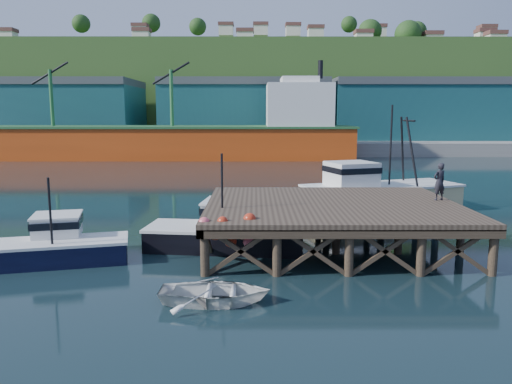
{
  "coord_description": "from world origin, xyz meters",
  "views": [
    {
      "loc": [
        1.78,
        -23.74,
        6.36
      ],
      "look_at": [
        1.84,
        2.0,
        2.32
      ],
      "focal_mm": 35.0,
      "sensor_mm": 36.0,
      "label": 1
    }
  ],
  "objects_px": {
    "boat_navy": "(56,244)",
    "dinghy": "(215,292)",
    "boat_black": "(227,230)",
    "dockworker": "(439,182)",
    "trawler": "(378,190)"
  },
  "relations": [
    {
      "from": "boat_navy",
      "to": "dinghy",
      "type": "height_order",
      "value": "boat_navy"
    },
    {
      "from": "trawler",
      "to": "boat_black",
      "type": "bearing_deg",
      "value": -155.03
    },
    {
      "from": "boat_navy",
      "to": "boat_black",
      "type": "bearing_deg",
      "value": 4.29
    },
    {
      "from": "boat_navy",
      "to": "dinghy",
      "type": "distance_m",
      "value": 8.76
    },
    {
      "from": "trawler",
      "to": "dinghy",
      "type": "distance_m",
      "value": 18.78
    },
    {
      "from": "boat_navy",
      "to": "dinghy",
      "type": "bearing_deg",
      "value": -47.27
    },
    {
      "from": "trawler",
      "to": "dockworker",
      "type": "bearing_deg",
      "value": -101.35
    },
    {
      "from": "trawler",
      "to": "dinghy",
      "type": "bearing_deg",
      "value": -138.84
    },
    {
      "from": "boat_black",
      "to": "dockworker",
      "type": "xyz_separation_m",
      "value": [
        10.48,
        1.0,
        2.21
      ]
    },
    {
      "from": "dockworker",
      "to": "dinghy",
      "type": "bearing_deg",
      "value": 15.39
    },
    {
      "from": "boat_black",
      "to": "trawler",
      "type": "relative_size",
      "value": 0.7
    },
    {
      "from": "boat_navy",
      "to": "dinghy",
      "type": "xyz_separation_m",
      "value": [
        7.29,
        -4.84,
        -0.38
      ]
    },
    {
      "from": "boat_navy",
      "to": "boat_black",
      "type": "relative_size",
      "value": 0.83
    },
    {
      "from": "trawler",
      "to": "dinghy",
      "type": "height_order",
      "value": "trawler"
    },
    {
      "from": "boat_navy",
      "to": "dinghy",
      "type": "relative_size",
      "value": 1.72
    }
  ]
}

